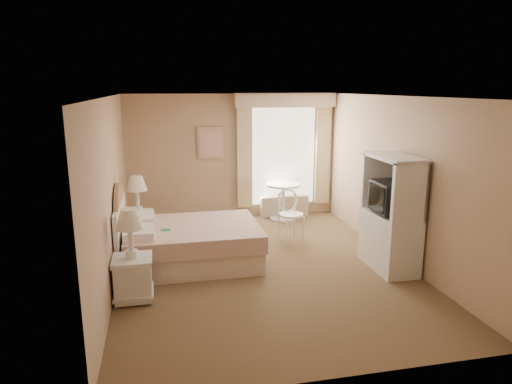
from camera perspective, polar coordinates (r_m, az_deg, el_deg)
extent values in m
cube|color=brown|center=(6.92, 0.92, -9.33)|extent=(4.20, 5.50, 0.01)
cube|color=silver|center=(6.40, 1.00, 11.85)|extent=(4.20, 5.50, 0.01)
cube|color=tan|center=(9.20, -2.92, 4.39)|extent=(4.20, 0.01, 2.50)
cube|color=tan|center=(4.02, 9.91, -7.31)|extent=(4.20, 0.01, 2.50)
cube|color=tan|center=(6.42, -17.64, -0.03)|extent=(0.01, 5.50, 2.50)
cube|color=tan|center=(7.30, 17.24, 1.54)|extent=(0.01, 5.50, 2.50)
cube|color=white|center=(9.39, 3.46, 4.56)|extent=(1.30, 0.02, 2.00)
cube|color=beige|center=(9.16, -1.48, 4.36)|extent=(0.30, 0.08, 2.05)
cube|color=beige|center=(9.60, 8.34, 4.63)|extent=(0.30, 0.08, 2.05)
cube|color=#DAA98D|center=(9.21, 3.71, 11.39)|extent=(2.05, 0.20, 0.28)
cube|color=beige|center=(9.52, 3.52, -1.72)|extent=(1.00, 0.22, 0.42)
cube|color=tan|center=(9.07, -5.73, 6.13)|extent=(0.52, 0.03, 0.62)
cube|color=beige|center=(9.05, -5.72, 6.11)|extent=(0.42, 0.02, 0.52)
cube|color=#DAA98D|center=(7.09, -7.79, -7.44)|extent=(1.92, 1.47, 0.33)
cube|color=#D4A89F|center=(7.00, -7.86, -5.19)|extent=(1.98, 1.52, 0.26)
cube|color=white|center=(6.60, -14.42, -4.93)|extent=(0.41, 0.57, 0.13)
cube|color=white|center=(7.27, -14.23, -3.27)|extent=(0.41, 0.57, 0.13)
cube|color=#248645|center=(6.81, -11.25, -4.66)|extent=(0.14, 0.10, 0.01)
cube|color=white|center=(7.00, -16.51, -5.23)|extent=(0.06, 1.56, 1.01)
cylinder|color=#A07755|center=(6.97, -16.56, -4.52)|extent=(0.05, 1.38, 1.38)
cube|color=white|center=(6.04, -15.09, -10.57)|extent=(0.44, 0.44, 0.48)
cube|color=white|center=(5.93, -15.24, -8.18)|extent=(0.48, 0.48, 0.06)
cube|color=white|center=(6.10, -14.99, -11.99)|extent=(0.48, 0.48, 0.05)
cylinder|color=white|center=(5.91, -15.29, -7.48)|extent=(0.15, 0.15, 0.10)
cylinder|color=white|center=(5.84, -15.40, -5.70)|extent=(0.07, 0.07, 0.39)
cone|color=white|center=(5.77, -15.56, -3.24)|extent=(0.35, 0.35, 0.25)
cube|color=white|center=(8.05, -14.39, -4.50)|extent=(0.44, 0.44, 0.48)
cube|color=white|center=(7.98, -14.50, -2.65)|extent=(0.48, 0.48, 0.06)
cube|color=white|center=(8.10, -14.32, -5.61)|extent=(0.48, 0.48, 0.05)
cylinder|color=white|center=(7.96, -14.53, -2.11)|extent=(0.15, 0.15, 0.10)
cylinder|color=white|center=(7.91, -14.61, -0.76)|extent=(0.07, 0.07, 0.39)
cone|color=white|center=(7.86, -14.72, 1.09)|extent=(0.35, 0.35, 0.25)
cylinder|color=white|center=(9.33, 3.37, -3.27)|extent=(0.51, 0.51, 0.03)
cylinder|color=white|center=(9.24, 3.39, -1.18)|extent=(0.08, 0.08, 0.69)
cylinder|color=white|center=(9.16, 3.42, 0.93)|extent=(0.69, 0.69, 0.04)
cylinder|color=white|center=(7.87, 3.96, -4.87)|extent=(0.03, 0.03, 0.43)
cylinder|color=white|center=(8.03, 5.98, -4.54)|extent=(0.03, 0.03, 0.43)
cylinder|color=white|center=(8.14, 2.83, -4.24)|extent=(0.03, 0.03, 0.43)
cylinder|color=white|center=(8.30, 4.81, -3.94)|extent=(0.03, 0.03, 0.43)
cylinder|color=white|center=(8.02, 4.42, -2.86)|extent=(0.51, 0.51, 0.04)
torus|color=white|center=(8.07, 3.98, -1.06)|extent=(0.43, 0.20, 0.41)
cylinder|color=white|center=(8.03, 2.86, -1.47)|extent=(0.03, 0.03, 0.38)
cylinder|color=white|center=(8.19, 4.86, -1.22)|extent=(0.03, 0.03, 0.38)
cube|color=white|center=(7.03, 16.28, -5.90)|extent=(0.51, 1.01, 0.83)
cube|color=white|center=(6.42, 18.71, -0.17)|extent=(0.51, 0.07, 0.83)
cube|color=white|center=(7.22, 14.95, 1.50)|extent=(0.51, 0.07, 0.83)
cube|color=white|center=(6.74, 16.95, 4.16)|extent=(0.51, 1.01, 0.06)
cube|color=white|center=(6.93, 18.42, 0.80)|extent=(0.04, 1.01, 0.83)
cube|color=black|center=(6.84, 16.50, -0.57)|extent=(0.44, 0.55, 0.44)
cube|color=black|center=(6.74, 14.84, -0.67)|extent=(0.02, 0.46, 0.37)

